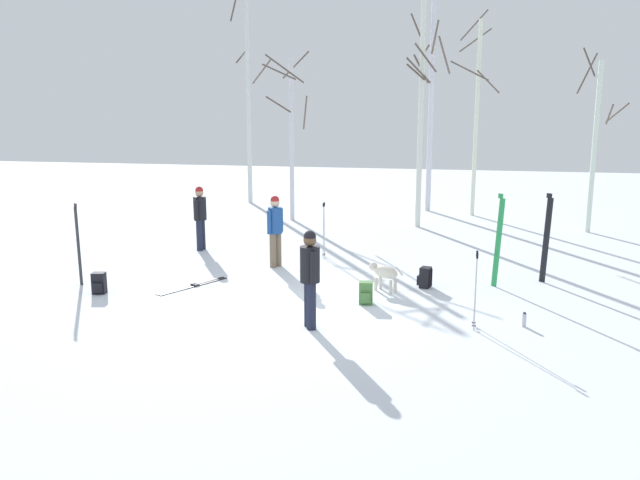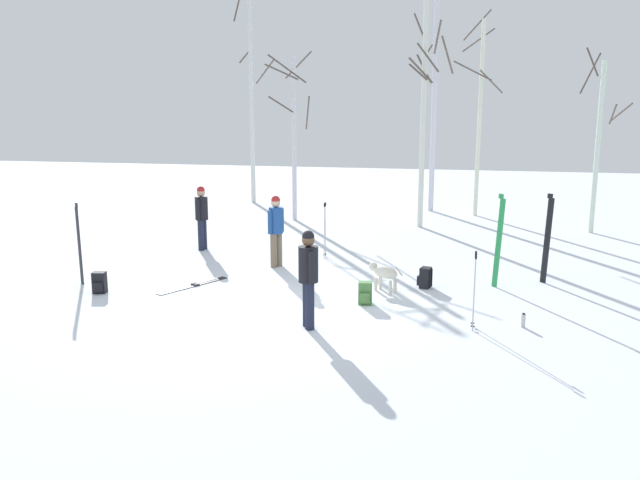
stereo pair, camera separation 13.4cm
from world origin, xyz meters
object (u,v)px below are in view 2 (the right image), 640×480
(backpack_1, at_px, (425,278))
(birch_tree_4, at_px, (479,114))
(person_0, at_px, (202,214))
(ski_poles_1, at_px, (325,228))
(person_2, at_px, (308,273))
(ski_pair_lying_0, at_px, (194,285))
(birch_tree_3, at_px, (434,102))
(ski_pair_planted_1, at_px, (547,239))
(person_1, at_px, (276,226))
(dog, at_px, (384,273))
(birch_tree_0, at_px, (252,99))
(birch_tree_1, at_px, (294,133))
(ski_pair_planted_2, at_px, (499,241))
(birch_tree_2, at_px, (424,107))
(birch_tree_5, at_px, (598,143))
(ski_poles_0, at_px, (474,288))
(backpack_0, at_px, (99,283))
(backpack_2, at_px, (365,293))
(ski_pair_planted_0, at_px, (79,244))
(water_bottle_0, at_px, (523,321))

(backpack_1, height_order, birch_tree_4, birch_tree_4)
(person_0, xyz_separation_m, ski_poles_1, (3.40, -0.15, -0.23))
(person_2, xyz_separation_m, ski_pair_lying_0, (-3.05, 2.07, -0.97))
(birch_tree_3, bearing_deg, ski_pair_planted_1, -72.73)
(person_0, bearing_deg, person_1, -29.20)
(dog, height_order, birch_tree_0, birch_tree_0)
(ski_poles_1, distance_m, birch_tree_1, 6.14)
(ski_pair_planted_2, xyz_separation_m, ski_pair_lying_0, (-6.33, -1.33, -0.98))
(dog, height_order, birch_tree_3, birch_tree_3)
(ski_pair_lying_0, distance_m, birch_tree_4, 12.97)
(birch_tree_2, bearing_deg, person_2, -96.45)
(birch_tree_5, bearing_deg, birch_tree_2, -177.80)
(person_2, height_order, birch_tree_3, birch_tree_3)
(person_0, height_order, birch_tree_0, birch_tree_0)
(person_0, distance_m, birch_tree_4, 10.71)
(birch_tree_1, bearing_deg, ski_poles_0, -59.70)
(birch_tree_1, xyz_separation_m, birch_tree_5, (9.46, -0.18, -0.20))
(person_0, bearing_deg, backpack_0, -95.43)
(dog, xyz_separation_m, birch_tree_4, (1.92, 10.47, 3.17))
(person_1, xyz_separation_m, person_2, (1.81, -4.14, 0.00))
(birch_tree_2, bearing_deg, ski_poles_1, -112.70)
(ski_pair_lying_0, relative_size, birch_tree_3, 0.22)
(person_2, relative_size, ski_pair_planted_1, 0.88)
(backpack_2, bearing_deg, birch_tree_0, 117.19)
(person_2, distance_m, backpack_2, 1.91)
(person_0, height_order, ski_pair_planted_0, ski_pair_planted_0)
(person_1, bearing_deg, ski_pair_planted_2, -8.19)
(person_1, xyz_separation_m, ski_pair_planted_0, (-3.66, -2.45, -0.10))
(person_2, height_order, ski_poles_0, person_2)
(person_1, bearing_deg, water_bottle_0, -31.21)
(birch_tree_0, relative_size, birch_tree_1, 1.46)
(person_1, xyz_separation_m, ski_poles_1, (0.92, 1.23, -0.23))
(person_1, distance_m, ski_pair_lying_0, 2.60)
(dog, bearing_deg, backpack_2, -103.39)
(person_0, height_order, dog, person_0)
(birch_tree_0, distance_m, birch_tree_3, 7.14)
(ski_pair_lying_0, xyz_separation_m, water_bottle_0, (6.68, -1.23, 0.11))
(birch_tree_4, bearing_deg, backpack_1, -96.27)
(person_1, bearing_deg, ski_poles_1, 53.20)
(person_2, height_order, backpack_2, person_2)
(birch_tree_5, bearing_deg, backpack_0, -139.82)
(dog, bearing_deg, ski_pair_planted_1, 23.32)
(water_bottle_0, relative_size, birch_tree_2, 0.03)
(dog, bearing_deg, ski_pair_planted_0, -172.22)
(birch_tree_0, height_order, birch_tree_3, birch_tree_0)
(ski_poles_1, relative_size, birch_tree_4, 0.20)
(birch_tree_5, bearing_deg, ski_pair_planted_1, -107.47)
(ski_pair_planted_0, distance_m, birch_tree_0, 13.10)
(backpack_0, bearing_deg, person_1, 45.99)
(birch_tree_0, bearing_deg, birch_tree_4, -8.76)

